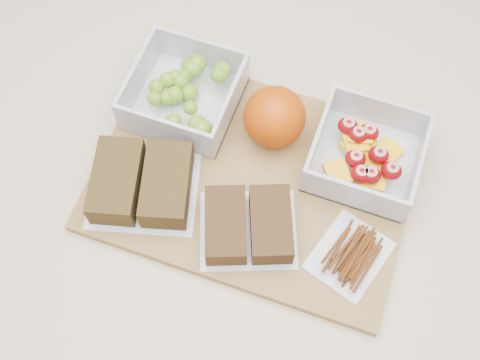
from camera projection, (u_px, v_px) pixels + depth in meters
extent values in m
plane|color=gray|center=(246.00, 328.00, 1.64)|extent=(4.00, 4.00, 0.00)
cube|color=beige|center=(248.00, 283.00, 1.23)|extent=(1.20, 0.90, 0.90)
cube|color=#A07B42|center=(253.00, 180.00, 0.82)|extent=(0.42, 0.30, 0.02)
cube|color=silver|center=(186.00, 102.00, 0.86)|extent=(0.14, 0.14, 0.01)
cube|color=silver|center=(202.00, 53.00, 0.87)|extent=(0.14, 0.01, 0.06)
cube|color=silver|center=(165.00, 132.00, 0.81)|extent=(0.14, 0.01, 0.06)
cube|color=silver|center=(231.00, 106.00, 0.83)|extent=(0.01, 0.13, 0.06)
cube|color=silver|center=(138.00, 77.00, 0.85)|extent=(0.01, 0.13, 0.06)
sphere|color=#6EA421|center=(175.00, 95.00, 0.84)|extent=(0.03, 0.03, 0.03)
sphere|color=#6EA421|center=(156.00, 87.00, 0.84)|extent=(0.02, 0.02, 0.02)
sphere|color=#6EA421|center=(191.00, 69.00, 0.85)|extent=(0.02, 0.02, 0.02)
sphere|color=#6EA421|center=(190.00, 92.00, 0.85)|extent=(0.02, 0.02, 0.02)
sphere|color=#6EA421|center=(167.00, 80.00, 0.84)|extent=(0.02, 0.02, 0.02)
sphere|color=#6EA421|center=(174.00, 96.00, 0.84)|extent=(0.02, 0.02, 0.02)
sphere|color=#6EA421|center=(175.00, 76.00, 0.84)|extent=(0.02, 0.02, 0.02)
sphere|color=#6EA421|center=(202.00, 128.00, 0.80)|extent=(0.03, 0.03, 0.03)
sphere|color=#6EA421|center=(222.00, 71.00, 0.85)|extent=(0.03, 0.03, 0.03)
sphere|color=#6EA421|center=(197.00, 64.00, 0.85)|extent=(0.03, 0.03, 0.03)
sphere|color=#6EA421|center=(155.00, 98.00, 0.83)|extent=(0.02, 0.02, 0.02)
sphere|color=#6EA421|center=(219.00, 75.00, 0.84)|extent=(0.02, 0.02, 0.02)
sphere|color=#6EA421|center=(173.00, 122.00, 0.82)|extent=(0.02, 0.02, 0.02)
sphere|color=#6EA421|center=(188.00, 73.00, 0.85)|extent=(0.02, 0.02, 0.02)
sphere|color=#6EA421|center=(180.00, 81.00, 0.85)|extent=(0.02, 0.02, 0.02)
sphere|color=#6EA421|center=(194.00, 69.00, 0.85)|extent=(0.02, 0.02, 0.02)
sphere|color=#6EA421|center=(197.00, 124.00, 0.81)|extent=(0.03, 0.03, 0.03)
sphere|color=#6EA421|center=(208.00, 130.00, 0.82)|extent=(0.02, 0.02, 0.02)
sphere|color=#6EA421|center=(183.00, 78.00, 0.85)|extent=(0.02, 0.02, 0.02)
sphere|color=#6EA421|center=(166.00, 98.00, 0.84)|extent=(0.02, 0.02, 0.02)
sphere|color=#6EA421|center=(190.00, 66.00, 0.86)|extent=(0.03, 0.03, 0.03)
sphere|color=#6EA421|center=(191.00, 108.00, 0.82)|extent=(0.02, 0.02, 0.02)
cube|color=silver|center=(363.00, 162.00, 0.82)|extent=(0.14, 0.14, 0.01)
cube|color=silver|center=(379.00, 112.00, 0.83)|extent=(0.14, 0.01, 0.06)
cube|color=silver|center=(353.00, 196.00, 0.77)|extent=(0.14, 0.01, 0.06)
cube|color=silver|center=(416.00, 168.00, 0.79)|extent=(0.01, 0.13, 0.06)
cube|color=silver|center=(318.00, 138.00, 0.81)|extent=(0.01, 0.13, 0.06)
cube|color=yellow|center=(364.00, 171.00, 0.80)|extent=(0.04, 0.05, 0.01)
cube|color=yellow|center=(361.00, 139.00, 0.82)|extent=(0.05, 0.06, 0.01)
cube|color=yellow|center=(374.00, 156.00, 0.81)|extent=(0.05, 0.05, 0.01)
cube|color=yellow|center=(386.00, 154.00, 0.82)|extent=(0.05, 0.05, 0.01)
cube|color=yellow|center=(355.00, 141.00, 0.81)|extent=(0.05, 0.05, 0.01)
cube|color=yellow|center=(360.00, 135.00, 0.81)|extent=(0.04, 0.04, 0.01)
cube|color=yellow|center=(337.00, 174.00, 0.79)|extent=(0.05, 0.05, 0.01)
cube|color=yellow|center=(372.00, 178.00, 0.79)|extent=(0.04, 0.04, 0.01)
cube|color=yellow|center=(355.00, 149.00, 0.82)|extent=(0.05, 0.04, 0.01)
ellipsoid|color=maroon|center=(379.00, 155.00, 0.79)|extent=(0.03, 0.02, 0.02)
ellipsoid|color=maroon|center=(370.00, 175.00, 0.78)|extent=(0.03, 0.02, 0.02)
ellipsoid|color=maroon|center=(348.00, 126.00, 0.81)|extent=(0.03, 0.02, 0.02)
ellipsoid|color=maroon|center=(391.00, 171.00, 0.78)|extent=(0.03, 0.02, 0.02)
ellipsoid|color=maroon|center=(358.00, 135.00, 0.81)|extent=(0.03, 0.02, 0.02)
ellipsoid|color=maroon|center=(361.00, 174.00, 0.78)|extent=(0.03, 0.02, 0.02)
ellipsoid|color=maroon|center=(355.00, 159.00, 0.79)|extent=(0.03, 0.02, 0.02)
ellipsoid|color=maroon|center=(369.00, 133.00, 0.81)|extent=(0.03, 0.02, 0.02)
sphere|color=#CB4704|center=(274.00, 117.00, 0.81)|extent=(0.09, 0.09, 0.09)
cube|color=silver|center=(144.00, 190.00, 0.81)|extent=(0.17, 0.16, 0.00)
cube|color=#4F3A1B|center=(117.00, 181.00, 0.79)|extent=(0.09, 0.12, 0.04)
cube|color=#4F3A1B|center=(167.00, 184.00, 0.79)|extent=(0.09, 0.12, 0.04)
cube|color=silver|center=(248.00, 230.00, 0.78)|extent=(0.16, 0.15, 0.00)
cube|color=#51331B|center=(226.00, 225.00, 0.76)|extent=(0.08, 0.11, 0.04)
cube|color=#51331B|center=(271.00, 224.00, 0.77)|extent=(0.08, 0.11, 0.04)
cube|color=silver|center=(349.00, 255.00, 0.77)|extent=(0.11, 0.12, 0.00)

